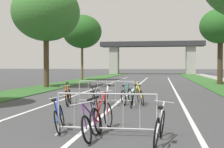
{
  "coord_description": "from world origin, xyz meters",
  "views": [
    {
      "loc": [
        2.02,
        -2.8,
        1.72
      ],
      "look_at": [
        -0.19,
        10.43,
        1.35
      ],
      "focal_mm": 47.89,
      "sensor_mm": 36.0,
      "label": 1
    }
  ],
  "objects_px": {
    "crowd_barrier_nearest": "(107,114)",
    "bicycle_purple_5": "(92,123)",
    "bicycle_teal_0": "(127,96)",
    "bicycle_green_2": "(133,97)",
    "tree_left_oak_near": "(82,32)",
    "bicycle_orange_3": "(68,97)",
    "bicycle_silver_1": "(160,126)",
    "crowd_barrier_second": "(106,93)",
    "bicycle_yellow_7": "(140,96)",
    "tree_left_pine_far": "(46,12)",
    "bicycle_black_8": "(96,96)",
    "bicycle_blue_6": "(59,117)",
    "bicycle_white_4": "(106,97)",
    "tree_right_maple_mid": "(220,27)",
    "bicycle_red_9": "(102,116)"
  },
  "relations": [
    {
      "from": "bicycle_blue_6",
      "to": "bicycle_red_9",
      "type": "bearing_deg",
      "value": -9.18
    },
    {
      "from": "crowd_barrier_nearest",
      "to": "bicycle_green_2",
      "type": "distance_m",
      "value": 5.34
    },
    {
      "from": "bicycle_green_2",
      "to": "bicycle_yellow_7",
      "type": "xyz_separation_m",
      "value": [
        0.22,
        0.85,
        -0.0
      ]
    },
    {
      "from": "tree_left_oak_near",
      "to": "tree_right_maple_mid",
      "type": "bearing_deg",
      "value": -20.09
    },
    {
      "from": "bicycle_teal_0",
      "to": "bicycle_green_2",
      "type": "relative_size",
      "value": 1.01
    },
    {
      "from": "bicycle_orange_3",
      "to": "tree_left_oak_near",
      "type": "bearing_deg",
      "value": -87.49
    },
    {
      "from": "bicycle_green_2",
      "to": "bicycle_purple_5",
      "type": "bearing_deg",
      "value": -97.15
    },
    {
      "from": "crowd_barrier_second",
      "to": "bicycle_yellow_7",
      "type": "distance_m",
      "value": 1.51
    },
    {
      "from": "tree_left_pine_far",
      "to": "bicycle_orange_3",
      "type": "relative_size",
      "value": 4.85
    },
    {
      "from": "tree_right_maple_mid",
      "to": "bicycle_blue_6",
      "type": "distance_m",
      "value": 22.41
    },
    {
      "from": "crowd_barrier_nearest",
      "to": "bicycle_purple_5",
      "type": "bearing_deg",
      "value": -128.04
    },
    {
      "from": "crowd_barrier_nearest",
      "to": "bicycle_purple_5",
      "type": "height_order",
      "value": "crowd_barrier_nearest"
    },
    {
      "from": "crowd_barrier_second",
      "to": "bicycle_white_4",
      "type": "height_order",
      "value": "crowd_barrier_second"
    },
    {
      "from": "bicycle_teal_0",
      "to": "bicycle_blue_6",
      "type": "bearing_deg",
      "value": -92.14
    },
    {
      "from": "bicycle_silver_1",
      "to": "bicycle_black_8",
      "type": "relative_size",
      "value": 1.06
    },
    {
      "from": "tree_left_pine_far",
      "to": "bicycle_purple_5",
      "type": "xyz_separation_m",
      "value": [
        7.26,
        -15.25,
        -5.48
      ]
    },
    {
      "from": "tree_right_maple_mid",
      "to": "crowd_barrier_nearest",
      "type": "xyz_separation_m",
      "value": [
        -6.5,
        -20.8,
        -4.68
      ]
    },
    {
      "from": "bicycle_purple_5",
      "to": "bicycle_yellow_7",
      "type": "distance_m",
      "value": 6.57
    },
    {
      "from": "tree_left_pine_far",
      "to": "bicycle_blue_6",
      "type": "bearing_deg",
      "value": -66.95
    },
    {
      "from": "tree_left_oak_near",
      "to": "bicycle_silver_1",
      "type": "height_order",
      "value": "tree_left_oak_near"
    },
    {
      "from": "bicycle_purple_5",
      "to": "bicycle_silver_1",
      "type": "bearing_deg",
      "value": 175.92
    },
    {
      "from": "bicycle_blue_6",
      "to": "bicycle_green_2",
      "type": "bearing_deg",
      "value": 59.83
    },
    {
      "from": "tree_right_maple_mid",
      "to": "crowd_barrier_second",
      "type": "distance_m",
      "value": 17.45
    },
    {
      "from": "bicycle_silver_1",
      "to": "bicycle_white_4",
      "type": "relative_size",
      "value": 1.05
    },
    {
      "from": "tree_left_oak_near",
      "to": "bicycle_silver_1",
      "type": "xyz_separation_m",
      "value": [
        8.95,
        -26.5,
        -5.23
      ]
    },
    {
      "from": "bicycle_yellow_7",
      "to": "bicycle_orange_3",
      "type": "bearing_deg",
      "value": -176.89
    },
    {
      "from": "bicycle_silver_1",
      "to": "bicycle_orange_3",
      "type": "distance_m",
      "value": 7.02
    },
    {
      "from": "bicycle_green_2",
      "to": "bicycle_white_4",
      "type": "relative_size",
      "value": 1.07
    },
    {
      "from": "tree_left_oak_near",
      "to": "crowd_barrier_second",
      "type": "xyz_separation_m",
      "value": [
        6.58,
        -20.19,
        -5.08
      ]
    },
    {
      "from": "crowd_barrier_nearest",
      "to": "crowd_barrier_second",
      "type": "distance_m",
      "value": 5.89
    },
    {
      "from": "bicycle_silver_1",
      "to": "tree_right_maple_mid",
      "type": "bearing_deg",
      "value": 82.64
    },
    {
      "from": "tree_left_oak_near",
      "to": "tree_right_maple_mid",
      "type": "relative_size",
      "value": 1.1
    },
    {
      "from": "bicycle_yellow_7",
      "to": "bicycle_green_2",
      "type": "bearing_deg",
      "value": -117.8
    },
    {
      "from": "bicycle_silver_1",
      "to": "crowd_barrier_second",
      "type": "bearing_deg",
      "value": 116.98
    },
    {
      "from": "bicycle_teal_0",
      "to": "bicycle_yellow_7",
      "type": "height_order",
      "value": "bicycle_yellow_7"
    },
    {
      "from": "bicycle_white_4",
      "to": "bicycle_teal_0",
      "type": "bearing_deg",
      "value": 34.32
    },
    {
      "from": "bicycle_white_4",
      "to": "bicycle_black_8",
      "type": "xyz_separation_m",
      "value": [
        -0.65,
        0.85,
        -0.01
      ]
    },
    {
      "from": "bicycle_silver_1",
      "to": "bicycle_red_9",
      "type": "distance_m",
      "value": 1.8
    },
    {
      "from": "bicycle_silver_1",
      "to": "bicycle_purple_5",
      "type": "bearing_deg",
      "value": -179.53
    },
    {
      "from": "bicycle_green_2",
      "to": "bicycle_red_9",
      "type": "bearing_deg",
      "value": -97.12
    },
    {
      "from": "tree_left_oak_near",
      "to": "bicycle_orange_3",
      "type": "bearing_deg",
      "value": -76.49
    },
    {
      "from": "tree_left_pine_far",
      "to": "bicycle_yellow_7",
      "type": "bearing_deg",
      "value": -47.78
    },
    {
      "from": "tree_left_pine_far",
      "to": "bicycle_black_8",
      "type": "xyz_separation_m",
      "value": [
        5.88,
        -8.73,
        -5.49
      ]
    },
    {
      "from": "tree_left_oak_near",
      "to": "bicycle_green_2",
      "type": "height_order",
      "value": "tree_left_oak_near"
    },
    {
      "from": "crowd_barrier_second",
      "to": "bicycle_white_4",
      "type": "xyz_separation_m",
      "value": [
        0.07,
        -0.48,
        -0.16
      ]
    },
    {
      "from": "tree_left_pine_far",
      "to": "crowd_barrier_second",
      "type": "xyz_separation_m",
      "value": [
        6.46,
        -9.1,
        -5.32
      ]
    },
    {
      "from": "crowd_barrier_nearest",
      "to": "bicycle_orange_3",
      "type": "height_order",
      "value": "crowd_barrier_nearest"
    },
    {
      "from": "bicycle_green_2",
      "to": "bicycle_blue_6",
      "type": "relative_size",
      "value": 1.05
    },
    {
      "from": "tree_left_pine_far",
      "to": "crowd_barrier_nearest",
      "type": "xyz_separation_m",
      "value": [
        7.54,
        -14.89,
        -5.32
      ]
    },
    {
      "from": "tree_right_maple_mid",
      "to": "bicycle_blue_6",
      "type": "bearing_deg",
      "value": -111.07
    }
  ]
}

